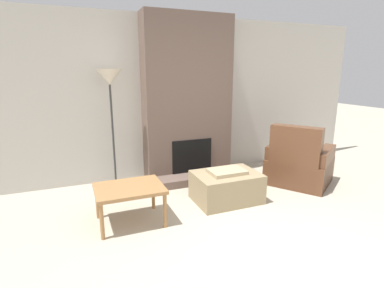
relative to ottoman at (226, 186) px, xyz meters
name	(u,v)px	position (x,y,z in m)	size (l,w,h in m)	color
ground_plane	(283,258)	(-0.11, -1.37, -0.21)	(24.00, 24.00, 0.00)	#B2A893
wall_back	(183,98)	(-0.11, 1.39, 1.09)	(7.00, 0.06, 2.60)	#BCB7AD
fireplace	(188,102)	(-0.11, 1.15, 1.04)	(1.43, 0.73, 2.60)	brown
ottoman	(226,186)	(0.00, 0.00, 0.00)	(0.87, 0.63, 0.45)	#998460
armchair	(298,166)	(1.35, 0.15, 0.08)	(1.22, 1.22, 0.96)	brown
side_table	(129,191)	(-1.33, -0.12, 0.19)	(0.77, 0.60, 0.45)	#9E7042
floor_lamp_left	(110,83)	(-1.33, 1.11, 1.37)	(0.36, 0.36, 1.77)	#333333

